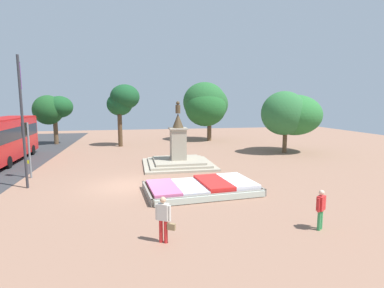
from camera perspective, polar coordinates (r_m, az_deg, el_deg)
ground_plane at (r=17.90m, az=-12.27°, el=-7.79°), size 72.95×72.95×0.00m
flower_planter at (r=16.30m, az=2.17°, el=-8.27°), size 6.23×4.02×0.57m
statue_monument at (r=22.85m, az=-2.64°, el=-2.23°), size 5.25×5.25×4.88m
traffic_light_mid_block at (r=21.45m, az=-28.96°, el=0.66°), size 0.42×0.31×3.55m
banner_pole at (r=18.88m, az=-29.59°, el=4.21°), size 0.19×0.69×7.32m
city_bus at (r=28.34m, az=-32.18°, el=1.13°), size 2.65×9.85×3.55m
pedestrian_with_handbag at (r=10.55m, az=-5.40°, el=-13.70°), size 0.67×0.46×1.63m
pedestrian_near_planter at (r=12.49m, az=23.33°, el=-10.99°), size 0.48×0.40×1.55m
park_tree_far_left at (r=29.96m, az=18.22°, el=5.38°), size 6.12×5.05×5.82m
park_tree_behind_statue at (r=38.00m, az=2.72°, el=7.53°), size 5.80×5.64×7.30m
park_tree_far_right at (r=33.78m, az=-13.09°, el=8.07°), size 3.56×3.25×6.72m
park_tree_street_side at (r=37.60m, az=-25.03°, el=6.05°), size 4.30×3.37×5.59m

